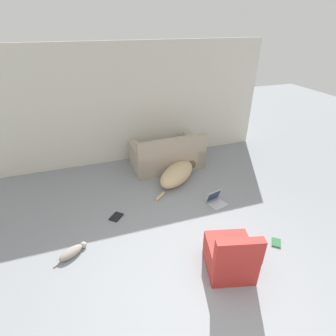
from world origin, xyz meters
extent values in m
plane|color=gray|center=(0.00, 0.00, 0.00)|extent=(20.00, 20.00, 0.00)
cube|color=beige|center=(0.00, 4.10, 1.35)|extent=(6.53, 0.06, 2.70)
cube|color=tan|center=(0.65, 3.45, 0.23)|extent=(1.65, 0.95, 0.45)
cube|color=tan|center=(0.67, 3.07, 0.65)|extent=(1.61, 0.21, 0.40)
cube|color=tan|center=(1.36, 3.48, 0.30)|extent=(0.24, 0.89, 0.59)
cube|color=tan|center=(-0.05, 3.42, 0.30)|extent=(0.24, 0.89, 0.59)
ellipsoid|color=tan|center=(0.63, 2.69, 0.19)|extent=(1.16, 1.11, 0.38)
sphere|color=brown|center=(1.11, 3.11, 0.14)|extent=(0.40, 0.40, 0.29)
cylinder|color=tan|center=(0.11, 2.24, 0.03)|extent=(0.25, 0.23, 0.06)
ellipsoid|color=gray|center=(-1.57, 1.26, 0.06)|extent=(0.41, 0.34, 0.12)
sphere|color=#A89E93|center=(-1.39, 1.38, 0.05)|extent=(0.13, 0.13, 0.10)
cylinder|color=gray|center=(-1.77, 1.13, 0.01)|extent=(0.09, 0.07, 0.02)
cube|color=#B7B7BC|center=(1.09, 1.66, 0.01)|extent=(0.36, 0.30, 0.02)
cube|color=#B7B7BC|center=(1.06, 1.80, 0.12)|extent=(0.32, 0.16, 0.22)
cube|color=#23334C|center=(1.06, 1.80, 0.12)|extent=(0.30, 0.14, 0.20)
cube|color=#2D663D|center=(1.50, 0.49, 0.01)|extent=(0.22, 0.23, 0.02)
cube|color=black|center=(-0.80, 1.92, 0.01)|extent=(0.28, 0.28, 0.02)
cube|color=#B72D28|center=(0.54, 0.33, 0.21)|extent=(0.74, 0.76, 0.42)
cube|color=#B72D28|center=(0.47, 0.07, 0.60)|extent=(0.61, 0.26, 0.36)
camera|label=1|loc=(-1.07, -1.81, 3.08)|focal=28.00mm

